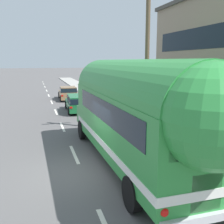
{
  "coord_description": "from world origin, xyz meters",
  "views": [
    {
      "loc": [
        -1.52,
        -9.22,
        4.07
      ],
      "look_at": [
        2.01,
        2.95,
        1.63
      ],
      "focal_mm": 42.75,
      "sensor_mm": 36.0,
      "label": 1
    }
  ],
  "objects_px": {
    "utility_pole": "(147,54)",
    "car_second": "(68,93)",
    "car_lead": "(78,102)",
    "painted_bus": "(136,110)"
  },
  "relations": [
    {
      "from": "car_lead",
      "to": "utility_pole",
      "type": "bearing_deg",
      "value": -70.25
    },
    {
      "from": "utility_pole",
      "to": "car_lead",
      "type": "bearing_deg",
      "value": 109.75
    },
    {
      "from": "car_lead",
      "to": "car_second",
      "type": "height_order",
      "value": "same"
    },
    {
      "from": "painted_bus",
      "to": "car_lead",
      "type": "distance_m",
      "value": 12.33
    },
    {
      "from": "utility_pole",
      "to": "painted_bus",
      "type": "xyz_separation_m",
      "value": [
        -2.47,
        -4.79,
        -2.12
      ]
    },
    {
      "from": "car_lead",
      "to": "painted_bus",
      "type": "bearing_deg",
      "value": -89.03
    },
    {
      "from": "painted_bus",
      "to": "car_lead",
      "type": "height_order",
      "value": "painted_bus"
    },
    {
      "from": "utility_pole",
      "to": "car_second",
      "type": "relative_size",
      "value": 1.92
    },
    {
      "from": "painted_bus",
      "to": "car_second",
      "type": "bearing_deg",
      "value": 90.47
    },
    {
      "from": "utility_pole",
      "to": "car_second",
      "type": "distance_m",
      "value": 15.37
    }
  ]
}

